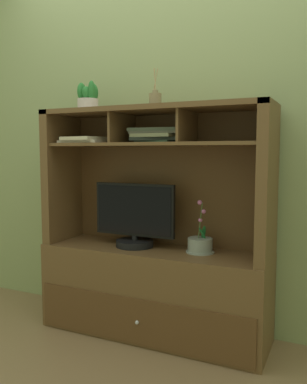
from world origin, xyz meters
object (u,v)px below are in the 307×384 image
object	(u,v)px
media_console	(154,264)
diffuser_bottle	(155,100)
potted_orchid	(200,245)
magazine_stack_centre	(157,135)
tv_monitor	(134,219)
potted_succulent	(88,99)
magazine_stack_left	(85,140)

from	to	relation	value
media_console	diffuser_bottle	xyz separation A→B (m)	(-0.00, 0.02, 1.02)
media_console	potted_orchid	bearing A→B (deg)	3.66
diffuser_bottle	media_console	bearing A→B (deg)	-90.00
media_console	magazine_stack_centre	size ratio (longest dim) A/B	4.22
tv_monitor	potted_succulent	bearing A→B (deg)	-179.37
tv_monitor	magazine_stack_left	bearing A→B (deg)	-169.82
magazine_stack_left	magazine_stack_centre	size ratio (longest dim) A/B	0.93
potted_orchid	diffuser_bottle	world-z (taller)	diffuser_bottle
magazine_stack_left	diffuser_bottle	distance (m)	0.53
magazine_stack_left	potted_succulent	bearing A→B (deg)	94.30
magazine_stack_left	magazine_stack_centre	distance (m)	0.47
tv_monitor	diffuser_bottle	xyz separation A→B (m)	(0.13, 0.03, 0.74)
magazine_stack_left	potted_succulent	world-z (taller)	potted_succulent
potted_orchid	diffuser_bottle	xyz separation A→B (m)	(-0.30, -0.00, 0.87)
tv_monitor	diffuser_bottle	distance (m)	0.75
magazine_stack_centre	potted_succulent	size ratio (longest dim) A/B	1.81
magazine_stack_centre	diffuser_bottle	xyz separation A→B (m)	(0.00, -0.03, 0.21)
potted_orchid	magazine_stack_left	xyz separation A→B (m)	(-0.76, -0.09, 0.63)
potted_orchid	diffuser_bottle	size ratio (longest dim) A/B	1.35
media_console	magazine_stack_centre	world-z (taller)	media_console
tv_monitor	potted_orchid	xyz separation A→B (m)	(0.43, 0.03, -0.13)
media_console	potted_succulent	xyz separation A→B (m)	(-0.46, -0.01, 1.05)
media_console	diffuser_bottle	world-z (taller)	diffuser_bottle
potted_orchid	potted_succulent	bearing A→B (deg)	-177.54
diffuser_bottle	potted_succulent	bearing A→B (deg)	-176.14
magazine_stack_left	potted_succulent	size ratio (longest dim) A/B	1.68
media_console	potted_orchid	distance (m)	0.33
magazine_stack_centre	potted_succulent	xyz separation A→B (m)	(-0.46, -0.06, 0.24)
magazine_stack_left	tv_monitor	bearing A→B (deg)	10.18
magazine_stack_centre	diffuser_bottle	distance (m)	0.21
potted_orchid	potted_succulent	distance (m)	1.18
tv_monitor	potted_orchid	bearing A→B (deg)	3.88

